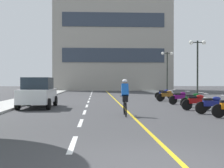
{
  "coord_description": "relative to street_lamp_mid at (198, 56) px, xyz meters",
  "views": [
    {
      "loc": [
        -1.41,
        -5.8,
        1.6
      ],
      "look_at": [
        -0.01,
        21.0,
        1.35
      ],
      "focal_mm": 49.18,
      "sensor_mm": 36.0,
      "label": 1
    }
  ],
  "objects": [
    {
      "name": "cyclist_rider",
      "position": [
        -7.21,
        -11.28,
        -2.85
      ],
      "size": [
        0.42,
        1.77,
        1.71
      ],
      "color": "black",
      "rests_on": "ground"
    },
    {
      "name": "lane_dash_10",
      "position": [
        -9.14,
        22.38,
        -3.74
      ],
      "size": [
        0.14,
        2.2,
        0.01
      ],
      "primitive_type": "cube",
      "color": "silver",
      "rests_on": "ground"
    },
    {
      "name": "lane_dash_0",
      "position": [
        -9.14,
        -17.62,
        -3.74
      ],
      "size": [
        0.14,
        2.2,
        0.01
      ],
      "primitive_type": "cube",
      "color": "silver",
      "rests_on": "ground"
    },
    {
      "name": "motorcycle_6",
      "position": [
        -2.74,
        -4.62,
        -3.27
      ],
      "size": [
        1.69,
        0.63,
        0.92
      ],
      "color": "black",
      "rests_on": "ground"
    },
    {
      "name": "curb_right",
      "position": [
        0.06,
        4.38,
        -3.68
      ],
      "size": [
        2.4,
        72.0,
        0.12
      ],
      "primitive_type": "cube",
      "color": "#A8A8A3",
      "rests_on": "ground"
    },
    {
      "name": "office_building",
      "position": [
        -5.64,
        29.35,
        6.09
      ],
      "size": [
        20.22,
        8.05,
        19.67
      ],
      "color": "#9E998E",
      "rests_on": "ground"
    },
    {
      "name": "lane_dash_8",
      "position": [
        -9.14,
        14.38,
        -3.74
      ],
      "size": [
        0.14,
        2.2,
        0.01
      ],
      "primitive_type": "cube",
      "color": "silver",
      "rests_on": "ground"
    },
    {
      "name": "motorcycle_5",
      "position": [
        -2.61,
        -6.94,
        -3.27
      ],
      "size": [
        1.68,
        0.64,
        0.92
      ],
      "color": "black",
      "rests_on": "ground"
    },
    {
      "name": "lane_dash_4",
      "position": [
        -9.14,
        -1.62,
        -3.74
      ],
      "size": [
        0.14,
        2.2,
        0.01
      ],
      "primitive_type": "cube",
      "color": "silver",
      "rests_on": "ground"
    },
    {
      "name": "lane_dash_7",
      "position": [
        -9.14,
        10.38,
        -3.74
      ],
      "size": [
        0.14,
        2.2,
        0.01
      ],
      "primitive_type": "cube",
      "color": "silver",
      "rests_on": "ground"
    },
    {
      "name": "street_lamp_far",
      "position": [
        0.0,
        11.02,
        0.05
      ],
      "size": [
        1.46,
        0.36,
        4.99
      ],
      "color": "black",
      "rests_on": "curb_right"
    },
    {
      "name": "motorcycle_7",
      "position": [
        -2.95,
        -1.49,
        -3.27
      ],
      "size": [
        1.7,
        0.6,
        0.92
      ],
      "color": "black",
      "rests_on": "ground"
    },
    {
      "name": "lane_dash_1",
      "position": [
        -9.14,
        -13.62,
        -3.74
      ],
      "size": [
        0.14,
        2.2,
        0.01
      ],
      "primitive_type": "cube",
      "color": "silver",
      "rests_on": "ground"
    },
    {
      "name": "lane_dash_5",
      "position": [
        -9.14,
        2.38,
        -3.74
      ],
      "size": [
        0.14,
        2.2,
        0.01
      ],
      "primitive_type": "cube",
      "color": "silver",
      "rests_on": "ground"
    },
    {
      "name": "parked_car_near",
      "position": [
        -12.05,
        -6.78,
        -2.83
      ],
      "size": [
        1.93,
        4.21,
        1.82
      ],
      "color": "black",
      "rests_on": "ground"
    },
    {
      "name": "centre_line_yellow",
      "position": [
        -6.89,
        4.38,
        -3.74
      ],
      "size": [
        0.12,
        66.0,
        0.01
      ],
      "primitive_type": "cube",
      "color": "gold",
      "rests_on": "ground"
    },
    {
      "name": "lane_dash_3",
      "position": [
        -9.14,
        -5.62,
        -3.74
      ],
      "size": [
        0.14,
        2.2,
        0.01
      ],
      "primitive_type": "cube",
      "color": "silver",
      "rests_on": "ground"
    },
    {
      "name": "street_lamp_mid",
      "position": [
        0.0,
        0.0,
        0.0
      ],
      "size": [
        1.46,
        0.36,
        4.92
      ],
      "color": "black",
      "rests_on": "curb_right"
    },
    {
      "name": "lane_dash_2",
      "position": [
        -9.14,
        -9.62,
        -3.74
      ],
      "size": [
        0.14,
        2.2,
        0.01
      ],
      "primitive_type": "cube",
      "color": "silver",
      "rests_on": "ground"
    },
    {
      "name": "motorcycle_9",
      "position": [
        -2.45,
        1.62,
        -3.27
      ],
      "size": [
        1.64,
        0.79,
        0.92
      ],
      "color": "black",
      "rests_on": "ground"
    },
    {
      "name": "motorcycle_8",
      "position": [
        -2.53,
        -0.07,
        -3.27
      ],
      "size": [
        1.7,
        0.6,
        0.92
      ],
      "color": "black",
      "rests_on": "ground"
    },
    {
      "name": "motorcycle_3",
      "position": [
        -2.86,
        -10.76,
        -3.27
      ],
      "size": [
        1.7,
        0.6,
        0.92
      ],
      "color": "black",
      "rests_on": "ground"
    },
    {
      "name": "lane_dash_9",
      "position": [
        -9.14,
        18.38,
        -3.74
      ],
      "size": [
        0.14,
        2.2,
        0.01
      ],
      "primitive_type": "cube",
      "color": "silver",
      "rests_on": "ground"
    },
    {
      "name": "lane_dash_11",
      "position": [
        -9.14,
        26.38,
        -3.74
      ],
      "size": [
        0.14,
        2.2,
        0.01
      ],
      "primitive_type": "cube",
      "color": "silver",
      "rests_on": "ground"
    },
    {
      "name": "lane_dash_6",
      "position": [
        -9.14,
        6.38,
        -3.74
      ],
      "size": [
        0.14,
        2.2,
        0.01
      ],
      "primitive_type": "cube",
      "color": "silver",
      "rests_on": "ground"
    },
    {
      "name": "ground_plane",
      "position": [
        -7.14,
        1.38,
        -3.74
      ],
      "size": [
        140.0,
        140.0,
        0.0
      ],
      "primitive_type": "plane",
      "color": "#38383A"
    },
    {
      "name": "motorcycle_4",
      "position": [
        -3.0,
        -8.82,
        -3.27
      ],
      "size": [
        1.7,
        0.6,
        0.92
      ],
      "color": "black",
      "rests_on": "ground"
    },
    {
      "name": "curb_left",
      "position": [
        -14.34,
        4.38,
        -3.68
      ],
      "size": [
        2.4,
        72.0,
        0.12
      ],
      "primitive_type": "cube",
      "color": "#A8A8A3",
      "rests_on": "ground"
    }
  ]
}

